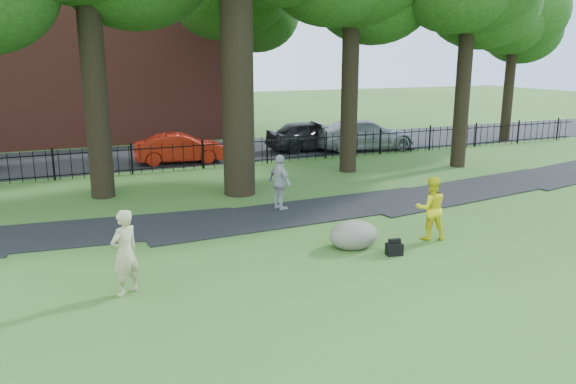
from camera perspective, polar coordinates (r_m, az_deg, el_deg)
name	(u,v)px	position (r m, az deg, el deg)	size (l,w,h in m)	color
ground	(331,257)	(13.88, 4.38, -6.61)	(120.00, 120.00, 0.00)	#385B20
footpath	(302,213)	(17.62, 1.39, -2.11)	(36.00, 2.60, 0.03)	black
street	(182,154)	(28.57, -10.68, 3.83)	(80.00, 7.00, 0.02)	black
iron_fence	(203,155)	(24.63, -8.66, 3.76)	(44.00, 0.04, 1.20)	black
brick_building	(77,33)	(35.57, -20.65, 14.84)	(18.00, 8.00, 12.00)	brown
woman	(125,253)	(11.97, -16.24, -5.92)	(0.66, 0.43, 1.81)	tan
man	(431,208)	(15.39, 14.31, -1.61)	(0.83, 0.65, 1.71)	yellow
pedestrian	(280,183)	(17.70, -0.83, 0.95)	(1.05, 0.44, 1.79)	#ACACB1
boulder	(354,233)	(14.51, 6.68, -4.16)	(1.30, 0.98, 0.76)	gray
backpack	(394,249)	(14.18, 10.74, -5.73)	(0.40, 0.25, 0.30)	black
red_bag	(349,225)	(16.06, 6.26, -3.39)	(0.31, 0.19, 0.21)	maroon
red_sedan	(180,148)	(26.10, -10.90, 4.39)	(1.43, 4.09, 1.35)	#AB1C0D
grey_car	(310,135)	(29.06, 2.29, 5.78)	(1.84, 4.58, 1.56)	black
silver_car	(365,135)	(29.48, 7.78, 5.77)	(2.18, 5.36, 1.56)	#9C9EA5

